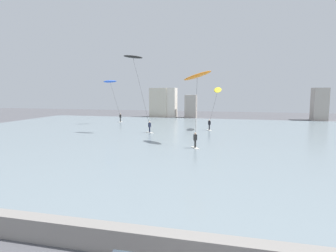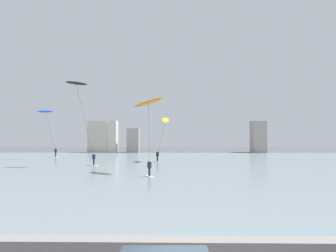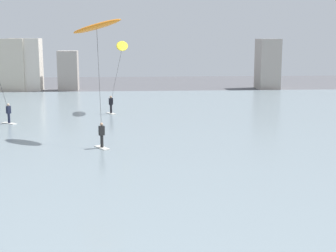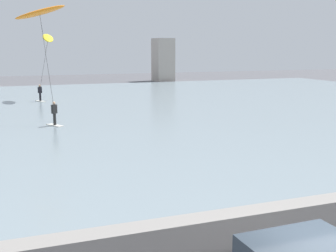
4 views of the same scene
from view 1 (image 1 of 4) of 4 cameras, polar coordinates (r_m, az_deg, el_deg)
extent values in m
cube|color=gray|center=(11.03, 5.24, -23.23)|extent=(60.00, 0.70, 0.96)
cube|color=gray|center=(36.65, 11.54, -2.56)|extent=(84.00, 52.00, 0.10)
cube|color=beige|center=(66.57, -1.86, 4.69)|extent=(4.09, 2.02, 6.78)
cube|color=beige|center=(66.73, -0.01, 4.71)|extent=(3.90, 2.96, 6.82)
cube|color=#A89E93|center=(65.66, 4.59, 3.95)|extent=(2.58, 2.24, 5.20)
cube|color=#A89E93|center=(66.67, 28.01, 3.87)|extent=(2.76, 3.66, 6.74)
cube|color=silver|center=(41.09, -3.69, -1.30)|extent=(1.37, 1.21, 0.06)
cylinder|color=#191E33|center=(41.03, -3.70, -0.72)|extent=(0.20, 0.20, 0.78)
cube|color=#191E33|center=(40.94, -3.70, 0.24)|extent=(0.38, 0.40, 0.60)
sphere|color=beige|center=(40.90, -3.71, 0.81)|extent=(0.20, 0.20, 0.20)
cylinder|color=#333333|center=(40.72, -5.33, 6.77)|extent=(2.17, 0.63, 9.45)
ellipsoid|color=black|center=(41.07, -7.00, 13.56)|extent=(3.04, 1.24, 0.78)
cube|color=silver|center=(30.09, 5.45, -4.37)|extent=(1.07, 1.43, 0.06)
cylinder|color=black|center=(30.01, 5.46, -3.58)|extent=(0.20, 0.20, 0.78)
cube|color=black|center=(29.89, 5.47, -2.28)|extent=(0.40, 0.36, 0.60)
sphere|color=tan|center=(29.83, 5.48, -1.50)|extent=(0.20, 0.20, 0.20)
cylinder|color=#333333|center=(31.24, 5.67, 3.95)|extent=(0.39, 3.38, 6.44)
ellipsoid|color=orange|center=(32.93, 5.84, 9.96)|extent=(3.97, 3.02, 1.27)
cube|color=silver|center=(43.92, 8.24, -0.82)|extent=(0.99, 1.46, 0.06)
cylinder|color=black|center=(43.87, 8.25, -0.28)|extent=(0.20, 0.20, 0.78)
cube|color=black|center=(43.79, 8.27, 0.62)|extent=(0.40, 0.34, 0.60)
sphere|color=tan|center=(43.74, 8.28, 1.15)|extent=(0.20, 0.20, 0.20)
cylinder|color=#333333|center=(44.06, 9.10, 3.77)|extent=(1.12, 1.08, 4.90)
ellipsoid|color=yellow|center=(44.48, 9.92, 7.13)|extent=(1.33, 3.32, 1.34)
cube|color=silver|center=(55.89, -9.47, 0.81)|extent=(0.64, 1.45, 0.06)
cylinder|color=black|center=(55.84, -9.48, 1.24)|extent=(0.20, 0.20, 0.78)
cube|color=black|center=(55.78, -9.50, 1.94)|extent=(0.37, 0.27, 0.60)
sphere|color=tan|center=(55.75, -9.50, 2.36)|extent=(0.20, 0.20, 0.20)
cylinder|color=#333333|center=(54.11, -10.46, 5.13)|extent=(0.39, 3.44, 6.44)
ellipsoid|color=blue|center=(52.64, -11.50, 8.72)|extent=(2.37, 2.32, 0.67)
camera|label=2|loc=(2.54, -96.70, -35.05)|focal=32.64mm
camera|label=3|loc=(3.19, -113.97, 17.82)|focal=52.95mm
camera|label=4|loc=(7.07, -76.26, -4.24)|focal=45.78mm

